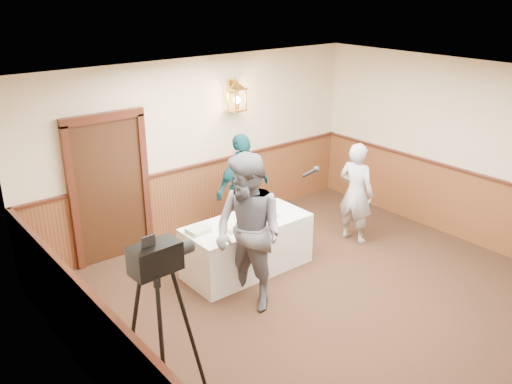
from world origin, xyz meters
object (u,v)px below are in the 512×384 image
at_px(interviewer, 249,233).
at_px(baker, 356,193).
at_px(display_table, 247,246).
at_px(tv_camera_rig, 162,341).
at_px(sheet_cake_yellow, 235,226).
at_px(sheet_cake_green, 198,230).
at_px(tiered_cake, 267,211).
at_px(assistant_p, 243,188).

height_order(interviewer, baker, interviewer).
distance_m(display_table, baker, 1.97).
xyz_separation_m(baker, tv_camera_rig, (-4.19, -1.36, 0.00)).
xyz_separation_m(interviewer, tv_camera_rig, (-1.76, -0.96, -0.20)).
bearing_deg(sheet_cake_yellow, sheet_cake_green, 156.78).
distance_m(display_table, tiered_cake, 0.57).
bearing_deg(sheet_cake_yellow, tv_camera_rig, -141.75).
bearing_deg(sheet_cake_green, tv_camera_rig, -131.18).
bearing_deg(sheet_cake_yellow, display_table, 15.68).
distance_m(tiered_cake, tv_camera_rig, 3.05).
height_order(sheet_cake_green, assistant_p, assistant_p).
distance_m(sheet_cake_green, interviewer, 0.88).
bearing_deg(assistant_p, interviewer, 50.25).
bearing_deg(tiered_cake, tv_camera_rig, -148.32).
bearing_deg(sheet_cake_yellow, tiered_cake, 0.82).
relative_size(display_table, sheet_cake_green, 6.40).
xyz_separation_m(sheet_cake_yellow, baker, (2.17, -0.23, 0.02)).
relative_size(baker, assistant_p, 0.92).
bearing_deg(interviewer, assistant_p, 136.82).
bearing_deg(assistant_p, tv_camera_rig, 36.79).
relative_size(sheet_cake_green, tv_camera_rig, 0.16).
relative_size(display_table, interviewer, 0.90).
relative_size(sheet_cake_yellow, sheet_cake_green, 1.20).
distance_m(sheet_cake_yellow, assistant_p, 1.21).
relative_size(display_table, sheet_cake_yellow, 5.32).
bearing_deg(sheet_cake_green, display_table, -9.58).
xyz_separation_m(interviewer, baker, (2.43, 0.41, -0.20)).
distance_m(baker, assistant_p, 1.75).
distance_m(tiered_cake, baker, 1.61).
distance_m(tiered_cake, interviewer, 1.07).
xyz_separation_m(display_table, tv_camera_rig, (-2.29, -1.67, 0.43)).
bearing_deg(tiered_cake, sheet_cake_green, 169.69).
bearing_deg(sheet_cake_yellow, baker, -6.03).
height_order(sheet_cake_yellow, sheet_cake_green, sheet_cake_yellow).
relative_size(sheet_cake_green, interviewer, 0.14).
relative_size(interviewer, tv_camera_rig, 1.12).
bearing_deg(sheet_cake_green, baker, -9.20).
relative_size(sheet_cake_green, assistant_p, 0.16).
height_order(interviewer, assistant_p, interviewer).
xyz_separation_m(baker, assistant_p, (-1.34, 1.12, 0.07)).
height_order(sheet_cake_green, baker, baker).
xyz_separation_m(display_table, baker, (1.90, -0.30, 0.42)).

